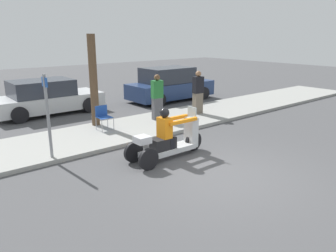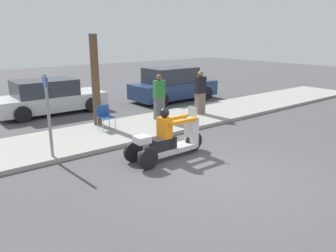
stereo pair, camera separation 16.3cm
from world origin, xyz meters
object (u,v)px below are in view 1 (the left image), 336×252
spectator_by_tree (198,93)px  parked_car_lot_left (46,98)px  parked_car_lot_center (170,85)px  street_sign (48,113)px  folding_chair_set_back (103,115)px  motorcycle_trike (168,140)px  tree_trunk (93,81)px  spectator_far_back (157,98)px

spectator_by_tree → parked_car_lot_left: bearing=136.6°
parked_car_lot_center → street_sign: street_sign is taller
folding_chair_set_back → parked_car_lot_center: size_ratio=0.18×
motorcycle_trike → folding_chair_set_back: (-0.21, 3.25, 0.12)m
motorcycle_trike → parked_car_lot_center: (5.25, 6.31, 0.28)m
parked_car_lot_center → tree_trunk: 5.95m
motorcycle_trike → street_sign: (-2.56, 1.76, 0.82)m
folding_chair_set_back → parked_car_lot_left: parked_car_lot_left is taller
spectator_by_tree → motorcycle_trike: bearing=-143.5°
motorcycle_trike → spectator_far_back: size_ratio=1.40×
spectator_by_tree → spectator_far_back: size_ratio=1.01×
spectator_far_back → folding_chair_set_back: (-2.28, 0.06, -0.33)m
folding_chair_set_back → spectator_by_tree: bearing=-4.3°
motorcycle_trike → parked_car_lot_left: bearing=95.4°
spectator_far_back → parked_car_lot_left: size_ratio=0.39×
folding_chair_set_back → parked_car_lot_center: (5.46, 3.06, 0.16)m
parked_car_lot_left → motorcycle_trike: bearing=-84.6°
spectator_by_tree → folding_chair_set_back: spectator_by_tree is taller
parked_car_lot_left → tree_trunk: bearing=-80.5°
motorcycle_trike → parked_car_lot_left: 7.37m
spectator_far_back → street_sign: 4.86m
parked_car_lot_center → parked_car_lot_left: size_ratio=1.01×
folding_chair_set_back → parked_car_lot_center: 6.26m
motorcycle_trike → spectator_far_back: 3.83m
folding_chair_set_back → parked_car_lot_center: parked_car_lot_center is taller
motorcycle_trike → street_sign: street_sign is taller
motorcycle_trike → parked_car_lot_center: bearing=50.2°
spectator_by_tree → parked_car_lot_center: size_ratio=0.39×
spectator_by_tree → folding_chair_set_back: (-4.17, 0.31, -0.34)m
spectator_far_back → folding_chair_set_back: bearing=178.6°
motorcycle_trike → folding_chair_set_back: motorcycle_trike is taller
spectator_far_back → street_sign: (-4.63, -1.43, 0.37)m
folding_chair_set_back → parked_car_lot_center: bearing=29.3°
spectator_far_back → parked_car_lot_left: (-2.76, 4.14, -0.26)m
street_sign → tree_trunk: bearing=42.2°
parked_car_lot_left → spectator_by_tree: bearing=-43.4°
spectator_by_tree → parked_car_lot_left: (-4.66, 4.40, -0.27)m
parked_car_lot_center → parked_car_lot_left: parked_car_lot_center is taller
street_sign → spectator_by_tree: bearing=10.2°
spectator_far_back → tree_trunk: size_ratio=0.54×
spectator_by_tree → folding_chair_set_back: 4.20m
parked_car_lot_center → street_sign: 9.05m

